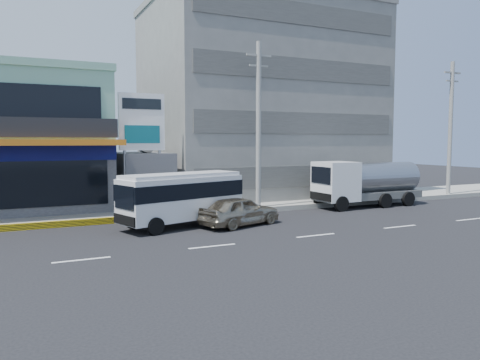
% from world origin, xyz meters
% --- Properties ---
extents(ground, '(120.00, 120.00, 0.00)m').
position_xyz_m(ground, '(0.00, 0.00, 0.00)').
color(ground, black).
rests_on(ground, ground).
extents(sidewalk, '(70.00, 5.00, 0.30)m').
position_xyz_m(sidewalk, '(5.00, 9.50, 0.15)').
color(sidewalk, gray).
rests_on(sidewalk, ground).
extents(concrete_building, '(16.00, 12.00, 14.00)m').
position_xyz_m(concrete_building, '(10.00, 15.00, 7.00)').
color(concrete_building, gray).
rests_on(concrete_building, ground).
extents(gap_structure, '(3.00, 6.00, 3.50)m').
position_xyz_m(gap_structure, '(0.00, 12.00, 1.75)').
color(gap_structure, '#3F3F43').
rests_on(gap_structure, ground).
extents(satellite_dish, '(1.50, 1.50, 0.15)m').
position_xyz_m(satellite_dish, '(0.00, 11.00, 3.58)').
color(satellite_dish, slate).
rests_on(satellite_dish, gap_structure).
extents(billboard, '(2.60, 0.18, 6.90)m').
position_xyz_m(billboard, '(-0.50, 9.20, 4.93)').
color(billboard, gray).
rests_on(billboard, ground).
extents(utility_pole_near, '(1.60, 0.30, 10.00)m').
position_xyz_m(utility_pole_near, '(6.00, 7.40, 5.15)').
color(utility_pole_near, '#999993').
rests_on(utility_pole_near, ground).
extents(utility_pole_far, '(1.60, 0.30, 10.00)m').
position_xyz_m(utility_pole_far, '(22.00, 7.40, 5.15)').
color(utility_pole_far, '#999993').
rests_on(utility_pole_far, ground).
extents(minibus, '(6.61, 3.75, 2.64)m').
position_xyz_m(minibus, '(0.34, 4.76, 1.57)').
color(minibus, silver).
rests_on(minibus, ground).
extents(sedan, '(4.72, 3.01, 1.50)m').
position_xyz_m(sedan, '(3.00, 3.69, 0.75)').
color(sedan, tan).
rests_on(sedan, ground).
extents(tanker_truck, '(7.47, 2.48, 2.93)m').
position_xyz_m(tanker_truck, '(13.19, 6.41, 1.58)').
color(tanker_truck, silver).
rests_on(tanker_truck, ground).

